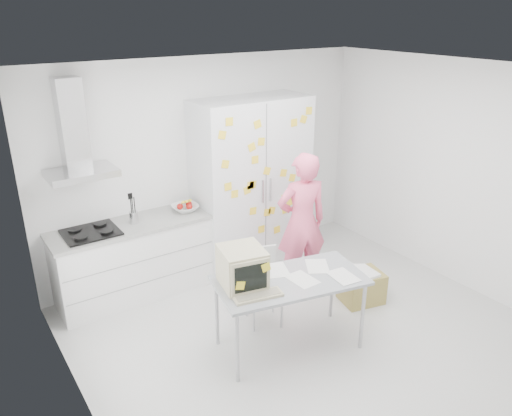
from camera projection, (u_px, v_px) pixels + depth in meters
floor at (303, 331)px, 5.36m from camera, size 4.50×4.00×0.02m
walls at (265, 193)px, 5.41m from camera, size 4.52×4.01×2.70m
ceiling at (314, 72)px, 4.35m from camera, size 4.50×4.00×0.02m
counter_run at (134, 259)px, 5.87m from camera, size 1.84×0.63×1.28m
range_hood at (75, 138)px, 5.18m from camera, size 0.70×0.48×1.01m
tall_cabinet at (251, 183)px, 6.47m from camera, size 1.50×0.68×2.20m
person at (302, 222)px, 5.90m from camera, size 0.71×0.56×1.71m
desk at (261, 274)px, 4.72m from camera, size 1.57×1.01×1.15m
chair at (262, 281)px, 5.39m from camera, size 0.48×0.48×0.84m
cardboard_box at (362, 286)px, 5.83m from camera, size 0.53×0.46×0.40m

